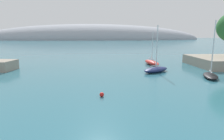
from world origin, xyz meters
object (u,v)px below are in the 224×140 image
Objects in this scene: sailboat_black_mid_mooring at (210,75)px; mooring_buoy_red at (102,95)px; sailboat_red_near_shore at (152,62)px; sailboat_navy_outer_mooring at (156,69)px.

sailboat_black_mid_mooring is 20.42m from mooring_buoy_red.
sailboat_red_near_shore is 0.82× the size of sailboat_black_mid_mooring.
sailboat_red_near_shore is at bearing -133.86° from sailboat_black_mid_mooring.
sailboat_red_near_shore is at bearing 45.43° from sailboat_navy_outer_mooring.
mooring_buoy_red is at bearing -42.93° from sailboat_black_mid_mooring.
sailboat_red_near_shore is 8.83m from sailboat_navy_outer_mooring.
sailboat_red_near_shore is 25.72m from mooring_buoy_red.
mooring_buoy_red is (-12.47, -22.50, -0.31)m from sailboat_red_near_shore.
sailboat_red_near_shore reaches higher than mooring_buoy_red.
mooring_buoy_red is (-18.59, -8.46, -0.23)m from sailboat_black_mid_mooring.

